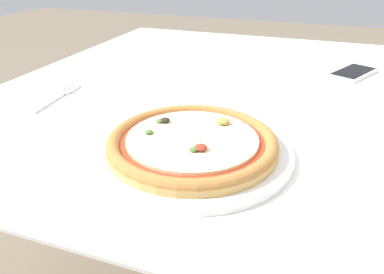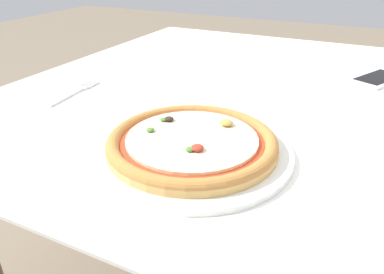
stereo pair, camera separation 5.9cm
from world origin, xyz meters
name	(u,v)px [view 1 (the left image)]	position (x,y,z in m)	size (l,w,h in m)	color
dining_table	(313,126)	(0.00, 0.00, 0.64)	(1.45, 1.15, 0.71)	brown
pizza_plate	(192,144)	(-0.18, -0.33, 0.73)	(0.32, 0.32, 0.04)	white
fork	(57,97)	(-0.54, -0.20, 0.71)	(0.04, 0.17, 0.00)	silver
cell_phone	(353,73)	(0.08, 0.20, 0.72)	(0.13, 0.16, 0.01)	white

